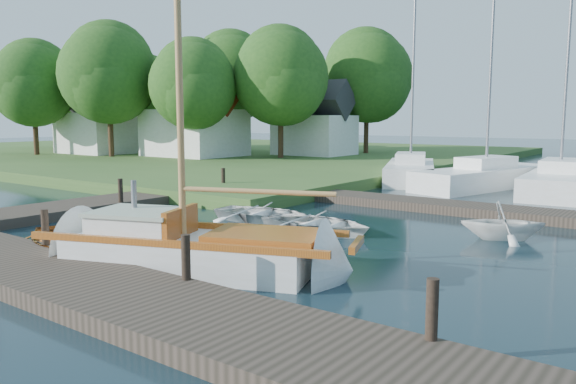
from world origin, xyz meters
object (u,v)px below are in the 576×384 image
Objects in this scene: mooring_post_2 at (186,257)px; tree_2 at (194,84)px; tender_c at (317,220)px; house_b at (100,123)px; sailboat at (200,254)px; house_a at (195,120)px; house_c at (315,126)px; marina_boat_0 at (410,169)px; marina_boat_2 at (560,179)px; dinghy at (68,236)px; mooring_post_3 at (432,309)px; mooring_post_4 at (121,190)px; tree_3 at (281,76)px; tree_1 at (109,73)px; tender_a at (264,211)px; mooring_post_5 at (223,178)px; tender_d at (503,219)px; tree_6 at (63,88)px; marina_boat_1 at (486,175)px; tree_0 at (34,84)px; mooring_post_1 at (45,227)px; tree_4 at (232,77)px; tree_7 at (368,76)px; tree_5 at (146,91)px.

mooring_post_2 is 27.64m from tree_2.
house_b is (-28.24, 13.01, 2.44)m from tender_c.
house_a is at bearing 115.66° from sailboat.
house_c reaches higher than tender_c.
marina_boat_2 is (6.88, -0.30, -0.01)m from marina_boat_0.
mooring_post_3 is at bearing -72.52° from dinghy.
tree_3 is (-7.00, 18.05, 5.11)m from mooring_post_4.
tree_1 is 1.18× the size of tree_2.
mooring_post_2 is 31.19m from house_c.
tree_1 is (-27.83, -1.91, 5.52)m from marina_boat_2.
tree_1 reaches higher than tender_a.
tree_1 is (-10.00, -9.95, 3.51)m from house_c.
sailboat is at bearing -49.23° from mooring_post_5.
house_b reaches higher than tender_d.
tender_a is at bearing -23.30° from tree_6.
sailboat is 41.78m from tree_6.
mooring_post_5 is at bearing 52.75° from tender_d.
sailboat reaches higher than tender_c.
tender_c is (2.18, -0.39, 0.00)m from tender_a.
dinghy is at bearing 156.54° from marina_boat_0.
tender_c is 0.34× the size of marina_boat_1.
tree_1 is at bearing -135.14° from house_c.
tree_0 is at bearing 167.62° from mooring_post_5.
tender_a is at bearing 76.77° from tender_d.
tender_c is 1.56× the size of tender_d.
marina_boat_2 is 22.33m from tree_2.
tree_6 is at bearing 151.04° from mooring_post_4.
mooring_post_2 is 0.09× the size of marina_boat_1.
tender_d is at bearing 38.06° from sailboat.
tree_2 is (-24.00, 19.05, 4.55)m from mooring_post_3.
house_c is 0.67× the size of tree_2.
house_a is (-20.24, 15.01, 2.63)m from tender_c.
mooring_post_1 is 0.14× the size of house_b.
tree_2 is at bearing 45.96° from tender_a.
tree_1 is 10.20m from tree_4.
marina_boat_2 is at bearing -12.93° from tree_3.
tree_7 is (-5.00, 21.05, 5.50)m from mooring_post_5.
house_b is (-28.82, 0.26, 2.21)m from marina_boat_1.
tree_0 is (-30.46, 13.71, 5.19)m from sailboat.
tree_2 is at bearing -63.43° from tree_4.
house_b is (-34.00, 19.00, 2.07)m from mooring_post_3.
mooring_post_1 is 0.07× the size of marina_boat_0.
tree_5 reaches higher than tender_a.
tender_a is 0.27× the size of marina_boat_0.
tree_2 is 13.45m from tree_7.
tree_2 is (2.00, -1.95, 2.29)m from house_a.
tree_7 reaches higher than tender_a.
tree_5 is at bearing 55.13° from marina_boat_0.
mooring_post_3 is 16.40m from mooring_post_5.
dinghy is at bearing 111.15° from mooring_post_1.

